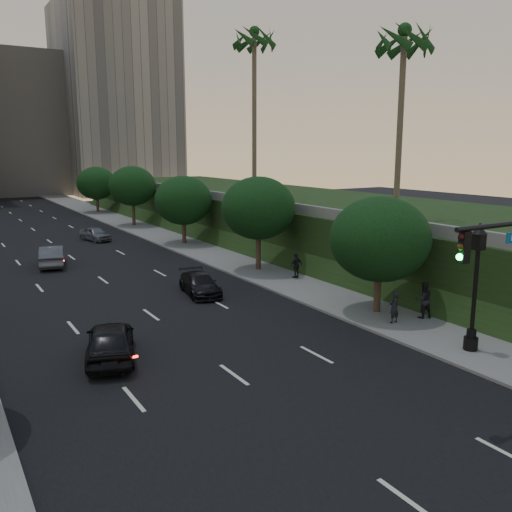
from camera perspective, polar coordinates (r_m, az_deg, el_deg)
ground at (r=17.68m, az=5.92°, el=-17.95°), size 160.00×160.00×0.00m
road_surface at (r=44.11m, az=-18.27°, el=-0.58°), size 16.00×140.00×0.02m
sidewalk_right at (r=47.37m, az=-6.14°, el=0.78°), size 4.50×140.00×0.15m
embankment at (r=51.49m, az=6.73°, el=3.77°), size 18.00×90.00×4.00m
parapet_wall at (r=46.51m, az=-1.55°, el=5.97°), size 0.35×90.00×0.70m
office_block_mid at (r=115.35m, az=-24.13°, el=12.45°), size 22.00×18.00×26.00m
office_block_right at (r=113.67m, az=-14.58°, el=15.61°), size 20.00×22.00×36.00m
tree_right_a at (r=28.64m, az=12.90°, el=1.73°), size 5.20×5.20×6.24m
tree_right_b at (r=38.02m, az=0.25°, el=5.05°), size 5.20×5.20×6.74m
tree_right_c at (r=49.56m, az=-7.67°, el=5.82°), size 5.20×5.20×6.24m
tree_right_d at (r=62.57m, az=-12.88°, el=7.20°), size 5.20×5.20×6.74m
tree_right_e at (r=76.94m, az=-16.46°, el=7.35°), size 5.20×5.20×6.24m
palm_mid at (r=38.20m, az=15.34°, el=20.97°), size 3.20×3.20×13.00m
palm_far at (r=50.12m, az=-0.18°, el=21.61°), size 3.20×3.20×15.50m
street_lamp at (r=24.56m, az=22.03°, el=-3.68°), size 0.64×0.64×5.62m
sedan_near_left at (r=23.45m, az=-15.08°, el=-8.58°), size 3.27×5.13×1.63m
sedan_mid_left at (r=43.01m, az=-20.69°, el=0.01°), size 2.61×4.98×1.56m
sedan_near_right at (r=32.67m, az=-5.93°, el=-2.95°), size 2.47×4.61×1.27m
sedan_far_right at (r=53.62m, az=-16.57°, el=2.24°), size 2.47×4.17×1.33m
pedestrian_a at (r=27.59m, az=14.34°, el=-5.23°), size 0.60×0.41×1.61m
pedestrian_b at (r=28.77m, az=17.21°, el=-4.43°), size 1.09×0.96×1.88m
pedestrian_c at (r=36.01m, az=4.26°, el=-1.01°), size 1.04×0.54×1.69m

